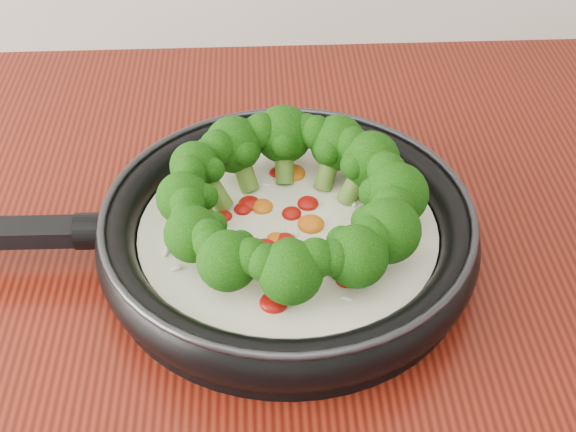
{
  "coord_description": "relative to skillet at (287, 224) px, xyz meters",
  "views": [
    {
      "loc": [
        -0.1,
        0.55,
        1.4
      ],
      "look_at": [
        -0.07,
        1.08,
        0.95
      ],
      "focal_mm": 48.49,
      "sensor_mm": 36.0,
      "label": 1
    }
  ],
  "objects": [
    {
      "name": "skillet",
      "position": [
        0.0,
        0.0,
        0.0
      ],
      "size": [
        0.54,
        0.35,
        0.1
      ],
      "color": "black",
      "rests_on": "counter"
    }
  ]
}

